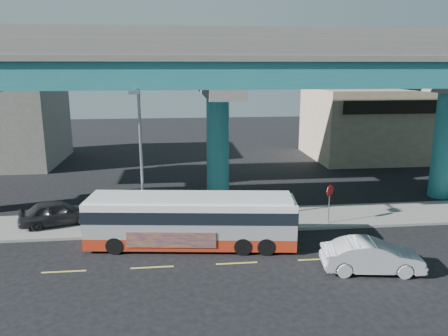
{
  "coord_description": "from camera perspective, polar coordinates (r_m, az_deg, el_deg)",
  "views": [
    {
      "loc": [
        -2.71,
        -19.36,
        9.2
      ],
      "look_at": [
        -0.14,
        4.0,
        3.68
      ],
      "focal_mm": 35.0,
      "sensor_mm": 36.0,
      "label": 1
    }
  ],
  "objects": [
    {
      "name": "stop_sign",
      "position": [
        26.19,
        13.64,
        -3.56
      ],
      "size": [
        0.56,
        0.47,
        2.33
      ],
      "rotation": [
        0.0,
        0.0,
        0.29
      ],
      "color": "gray",
      "rests_on": "sidewalk"
    },
    {
      "name": "lane_markings",
      "position": [
        21.33,
        1.68,
        -12.32
      ],
      "size": [
        58.0,
        0.12,
        0.01
      ],
      "color": "#D8C64C",
      "rests_on": "ground"
    },
    {
      "name": "viaduct",
      "position": [
        28.59,
        -0.85,
        13.09
      ],
      "size": [
        52.0,
        12.4,
        11.7
      ],
      "color": "#21677F",
      "rests_on": "ground"
    },
    {
      "name": "street_lamp",
      "position": [
        23.18,
        -10.97,
        3.52
      ],
      "size": [
        0.5,
        2.62,
        8.11
      ],
      "color": "gray",
      "rests_on": "sidewalk"
    },
    {
      "name": "sedan",
      "position": [
        21.36,
        18.75,
        -10.86
      ],
      "size": [
        2.89,
        4.97,
        1.49
      ],
      "primitive_type": "imported",
      "rotation": [
        0.0,
        0.0,
        1.42
      ],
      "color": "#BBBBC0",
      "rests_on": "ground"
    },
    {
      "name": "parked_car",
      "position": [
        27.34,
        -21.0,
        -5.45
      ],
      "size": [
        4.1,
        5.17,
        1.43
      ],
      "primitive_type": "imported",
      "rotation": [
        0.0,
        0.0,
        1.87
      ],
      "color": "#2A2B2F",
      "rests_on": "sidewalk"
    },
    {
      "name": "building_beige",
      "position": [
        47.47,
        19.75,
        5.55
      ],
      "size": [
        14.0,
        10.23,
        7.0
      ],
      "color": "tan",
      "rests_on": "ground"
    },
    {
      "name": "transit_bus",
      "position": [
        22.68,
        -4.32,
        -6.65
      ],
      "size": [
        10.93,
        3.64,
        2.75
      ],
      "rotation": [
        0.0,
        0.0,
        -0.13
      ],
      "color": "#A42813",
      "rests_on": "ground"
    },
    {
      "name": "sidewalk",
      "position": [
        26.62,
        -0.05,
        -6.84
      ],
      "size": [
        70.0,
        4.0,
        0.15
      ],
      "primitive_type": "cube",
      "color": "gray",
      "rests_on": "ground"
    },
    {
      "name": "ground",
      "position": [
        21.6,
        1.57,
        -12.0
      ],
      "size": [
        120.0,
        120.0,
        0.0
      ],
      "primitive_type": "plane",
      "color": "black",
      "rests_on": "ground"
    }
  ]
}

